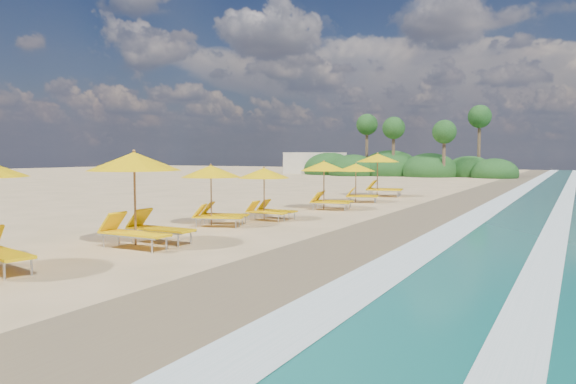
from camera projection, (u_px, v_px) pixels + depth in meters
ground at (288, 225)px, 19.29m from camera, size 160.00×160.00×0.00m
wet_sand at (397, 233)px, 17.38m from camera, size 4.00×160.00×0.01m
surf_foam at (485, 239)px, 16.09m from camera, size 4.00×160.00×0.01m
station_2 at (140, 192)px, 14.92m from camera, size 2.88×2.66×2.68m
station_3 at (216, 191)px, 19.17m from camera, size 2.82×2.75×2.22m
station_4 at (268, 190)px, 20.94m from camera, size 2.26×2.10×2.07m
station_5 at (328, 182)px, 24.85m from camera, size 2.77×2.65×2.29m
station_6 at (359, 180)px, 28.60m from camera, size 2.65×2.57×2.11m
station_7 at (381, 172)px, 32.65m from camera, size 3.22×3.09×2.67m
treeline at (398, 167)px, 63.84m from camera, size 25.80×8.80×9.74m
beach_building at (315, 163)px, 71.74m from camera, size 7.00×5.00×2.80m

